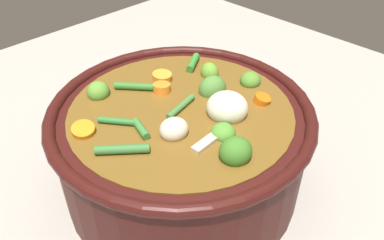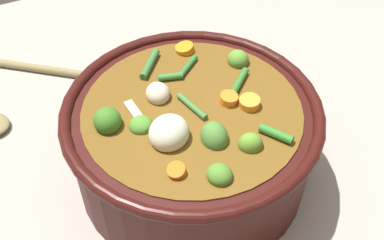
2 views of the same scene
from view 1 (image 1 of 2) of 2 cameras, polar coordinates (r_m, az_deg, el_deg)
ground_plane at (r=0.53m, az=-1.41°, el=-8.82°), size 1.10×1.10×0.00m
cooking_pot at (r=0.49m, az=-1.49°, el=-3.48°), size 0.31×0.31×0.15m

